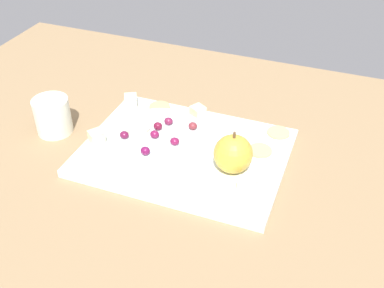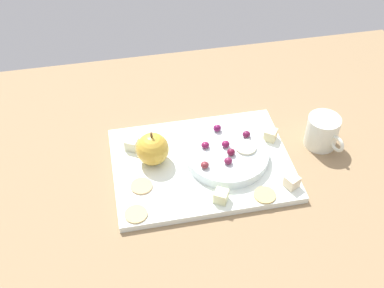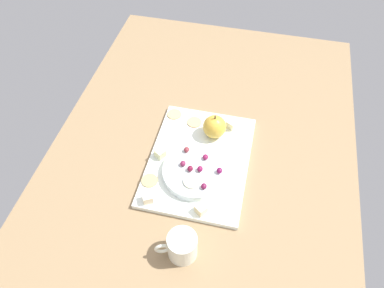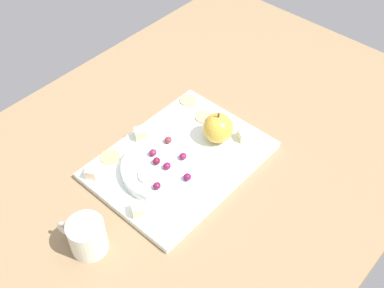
{
  "view_description": "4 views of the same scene",
  "coord_description": "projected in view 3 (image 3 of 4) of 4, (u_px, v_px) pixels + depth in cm",
  "views": [
    {
      "loc": [
        -25.37,
        67.79,
        62.48
      ],
      "look_at": [
        0.02,
        1.4,
        9.16
      ],
      "focal_mm": 43.73,
      "sensor_mm": 36.0,
      "label": 1
    },
    {
      "loc": [
        -14.89,
        -74.13,
        84.93
      ],
      "look_at": [
        0.15,
        1.27,
        11.04
      ],
      "focal_mm": 45.79,
      "sensor_mm": 36.0,
      "label": 2
    },
    {
      "loc": [
        67.87,
        12.88,
        95.27
      ],
      "look_at": [
        -0.34,
        -2.78,
        9.71
      ],
      "focal_mm": 34.76,
      "sensor_mm": 36.0,
      "label": 3
    },
    {
      "loc": [
        55.36,
        51.48,
        89.48
      ],
      "look_at": [
        -0.44,
        1.44,
        10.02
      ],
      "focal_mm": 44.67,
      "sensor_mm": 36.0,
      "label": 4
    }
  ],
  "objects": [
    {
      "name": "cracker_0",
      "position": [
        194.0,
        122.0,
        1.2
      ],
      "size": [
        4.67,
        4.67,
        0.4
      ],
      "primitive_type": "cylinder",
      "color": "tan",
      "rests_on": "platter"
    },
    {
      "name": "apple_whole",
      "position": [
        215.0,
        127.0,
        1.15
      ],
      "size": [
        7.28,
        7.28,
        7.28
      ],
      "primitive_type": "sphere",
      "color": "gold",
      "rests_on": "platter"
    },
    {
      "name": "grape_2",
      "position": [
        200.0,
        169.0,
        1.05
      ],
      "size": [
        1.81,
        1.63,
        1.57
      ],
      "primitive_type": "ellipsoid",
      "color": "maroon",
      "rests_on": "serving_dish"
    },
    {
      "name": "cheese_cube_2",
      "position": [
        148.0,
        198.0,
        1.01
      ],
      "size": [
        3.6,
        3.6,
        2.67
      ],
      "primitive_type": "cube",
      "rotation": [
        0.0,
        0.0,
        0.47
      ],
      "color": "beige",
      "rests_on": "platter"
    },
    {
      "name": "cheese_cube_0",
      "position": [
        201.0,
        209.0,
        0.99
      ],
      "size": [
        3.74,
        3.74,
        2.67
      ],
      "primitive_type": "cube",
      "rotation": [
        0.0,
        0.0,
        0.94
      ],
      "color": "beige",
      "rests_on": "platter"
    },
    {
      "name": "grape_4",
      "position": [
        183.0,
        164.0,
        1.06
      ],
      "size": [
        1.81,
        1.63,
        1.54
      ],
      "primitive_type": "ellipsoid",
      "color": "maroon",
      "rests_on": "serving_dish"
    },
    {
      "name": "grape_6",
      "position": [
        204.0,
        186.0,
        1.01
      ],
      "size": [
        1.81,
        1.63,
        1.5
      ],
      "primitive_type": "ellipsoid",
      "color": "#601537",
      "rests_on": "serving_dish"
    },
    {
      "name": "grape_3",
      "position": [
        187.0,
        150.0,
        1.1
      ],
      "size": [
        1.81,
        1.63,
        1.53
      ],
      "primitive_type": "ellipsoid",
      "color": "maroon",
      "rests_on": "serving_dish"
    },
    {
      "name": "platter",
      "position": [
        198.0,
        160.0,
        1.12
      ],
      "size": [
        39.49,
        29.31,
        1.57
      ],
      "primitive_type": "cube",
      "color": "white",
      "rests_on": "table"
    },
    {
      "name": "grape_1",
      "position": [
        219.0,
        171.0,
        1.05
      ],
      "size": [
        1.81,
        1.63,
        1.67
      ],
      "primitive_type": "ellipsoid",
      "color": "#671344",
      "rests_on": "serving_dish"
    },
    {
      "name": "apple_stem",
      "position": [
        215.0,
        117.0,
        1.11
      ],
      "size": [
        0.5,
        0.5,
        1.2
      ],
      "primitive_type": "cylinder",
      "color": "brown",
      "rests_on": "apple_whole"
    },
    {
      "name": "serving_dish",
      "position": [
        194.0,
        172.0,
        1.07
      ],
      "size": [
        18.78,
        18.78,
        2.34
      ],
      "primitive_type": "cylinder",
      "color": "silver",
      "rests_on": "platter"
    },
    {
      "name": "apple_slice_0",
      "position": [
        190.0,
        181.0,
        1.03
      ],
      "size": [
        4.69,
        4.69,
        0.6
      ],
      "primitive_type": "cylinder",
      "color": "beige",
      "rests_on": "serving_dish"
    },
    {
      "name": "cracker_1",
      "position": [
        150.0,
        180.0,
        1.06
      ],
      "size": [
        4.67,
        4.67,
        0.4
      ],
      "primitive_type": "cylinder",
      "color": "tan",
      "rests_on": "platter"
    },
    {
      "name": "grape_0",
      "position": [
        190.0,
        169.0,
        1.05
      ],
      "size": [
        1.81,
        1.63,
        1.63
      ],
      "primitive_type": "ellipsoid",
      "color": "maroon",
      "rests_on": "serving_dish"
    },
    {
      "name": "grape_5",
      "position": [
        205.0,
        157.0,
        1.08
      ],
      "size": [
        1.81,
        1.63,
        1.46
      ],
      "primitive_type": "ellipsoid",
      "color": "maroon",
      "rests_on": "serving_dish"
    },
    {
      "name": "cracker_2",
      "position": [
        174.0,
        114.0,
        1.23
      ],
      "size": [
        4.67,
        4.67,
        0.4
      ],
      "primitive_type": "cylinder",
      "color": "tan",
      "rests_on": "platter"
    },
    {
      "name": "cheese_cube_1",
      "position": [
        160.0,
        153.0,
        1.11
      ],
      "size": [
        3.67,
        3.67,
        2.67
      ],
      "primitive_type": "cube",
      "rotation": [
        0.0,
        0.0,
        1.03
      ],
      "color": "beige",
      "rests_on": "platter"
    },
    {
      "name": "cheese_cube_3",
      "position": [
        232.0,
        124.0,
        1.18
      ],
      "size": [
        3.64,
        3.64,
        2.67
      ],
      "primitive_type": "cube",
      "rotation": [
        0.0,
        0.0,
        1.05
      ],
      "color": "beige",
      "rests_on": "platter"
    },
    {
      "name": "table",
      "position": [
        200.0,
        161.0,
        1.16
      ],
      "size": [
        140.2,
        93.53,
        4.75
      ],
      "primitive_type": "cube",
      "color": "#8B6F4E",
      "rests_on": "ground"
    },
    {
      "name": "cup",
      "position": [
        182.0,
        246.0,
        0.91
      ],
      "size": [
        7.46,
        10.37,
        7.75
      ],
      "color": "silver",
      "rests_on": "table"
    }
  ]
}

